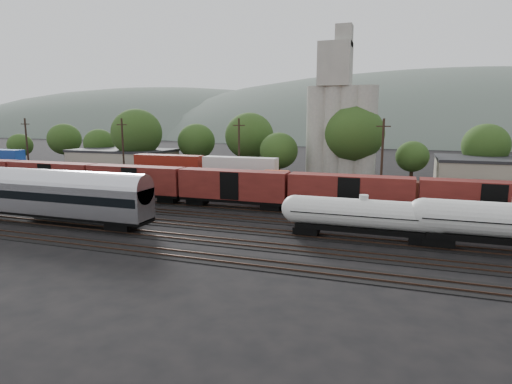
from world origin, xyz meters
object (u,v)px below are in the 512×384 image
(orange_locomotive, at_px, (305,188))
(tank_car_a, at_px, (363,215))
(green_locomotive, at_px, (83,197))
(grain_silo, at_px, (340,122))
(passenger_coach, at_px, (45,192))

(orange_locomotive, bearing_deg, tank_car_a, -58.27)
(green_locomotive, distance_m, orange_locomotive, 29.03)
(tank_car_a, xyz_separation_m, grain_silo, (-8.48, 41.00, 8.66))
(green_locomotive, distance_m, grain_silo, 49.18)
(grain_silo, bearing_deg, orange_locomotive, -91.76)
(orange_locomotive, bearing_deg, passenger_coach, -142.07)
(tank_car_a, relative_size, passenger_coach, 0.62)
(tank_car_a, xyz_separation_m, passenger_coach, (-34.94, -5.00, 1.10))
(green_locomotive, bearing_deg, tank_car_a, -0.00)
(green_locomotive, distance_m, tank_car_a, 34.13)
(grain_silo, bearing_deg, passenger_coach, -119.91)
(tank_car_a, height_order, orange_locomotive, orange_locomotive)
(orange_locomotive, bearing_deg, grain_silo, 88.24)
(passenger_coach, relative_size, grain_silo, 0.92)
(green_locomotive, xyz_separation_m, orange_locomotive, (24.85, 15.00, 0.18))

